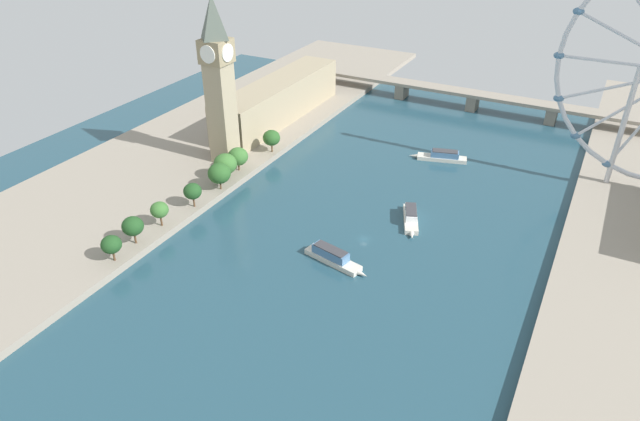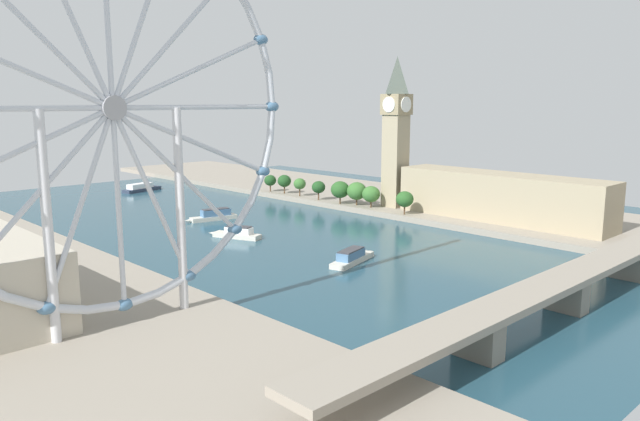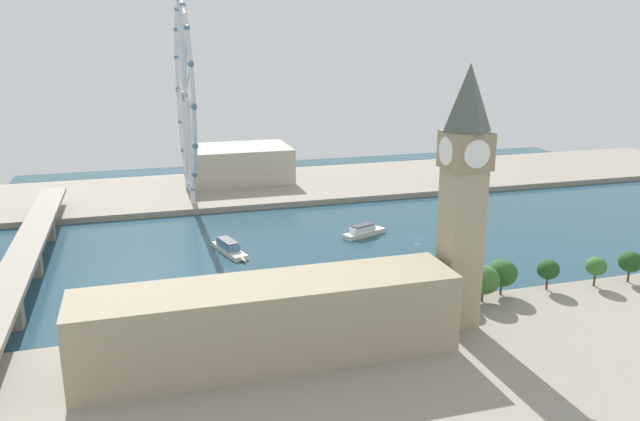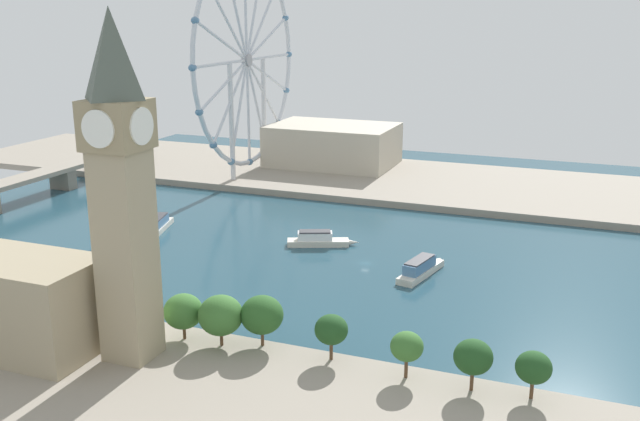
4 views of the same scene
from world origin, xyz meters
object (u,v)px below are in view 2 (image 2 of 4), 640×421
tour_boat_3 (237,233)px  parliament_block (501,197)px  tour_boat_0 (352,257)px  tour_boat_1 (214,215)px  tour_boat_2 (142,188)px  ferris_wheel (113,111)px  clock_tower (396,130)px  river_bridge (568,282)px

tour_boat_3 → parliament_block: bearing=-144.6°
tour_boat_0 → tour_boat_1: bearing=69.0°
tour_boat_0 → tour_boat_1: (-9.82, -106.19, 0.24)m
tour_boat_1 → tour_boat_2: (-22.55, -118.75, -0.14)m
ferris_wheel → tour_boat_3: 127.16m
tour_boat_0 → tour_boat_1: tour_boat_1 is taller
clock_tower → ferris_wheel: ferris_wheel is taller
tour_boat_1 → tour_boat_2: bearing=-88.9°
ferris_wheel → tour_boat_0: bearing=-175.3°
river_bridge → tour_boat_0: bearing=-86.0°
tour_boat_2 → tour_boat_3: size_ratio=1.28×
tour_boat_2 → tour_boat_3: tour_boat_3 is taller
tour_boat_3 → river_bridge: bearing=162.4°
clock_tower → tour_boat_3: bearing=-3.9°
tour_boat_0 → tour_boat_1: 106.65m
ferris_wheel → tour_boat_0: ferris_wheel is taller
clock_tower → tour_boat_0: size_ratio=2.73×
clock_tower → river_bridge: bearing=56.8°
tour_boat_0 → tour_boat_3: (6.36, -64.39, 0.01)m
parliament_block → tour_boat_2: bearing=-73.2°
parliament_block → tour_boat_0: parliament_block is taller
ferris_wheel → tour_boat_0: (-95.02, -7.83, -55.65)m
tour_boat_0 → tour_boat_2: (-32.36, -224.94, 0.10)m
clock_tower → ferris_wheel: (190.24, 65.24, 13.11)m
river_bridge → tour_boat_0: 80.16m
clock_tower → tour_boat_2: clock_tower is taller
tour_boat_0 → tour_boat_3: 64.70m
river_bridge → tour_boat_2: bearing=-95.0°
clock_tower → tour_boat_0: (95.22, 57.41, -42.54)m
parliament_block → tour_boat_3: (107.70, -67.83, -12.22)m
parliament_block → river_bridge: bearing=38.5°
clock_tower → tour_boat_2: size_ratio=2.46×
ferris_wheel → tour_boat_3: bearing=-140.8°
ferris_wheel → tour_boat_1: 164.50m
clock_tower → ferris_wheel: 201.54m
parliament_block → tour_boat_2: 238.88m
tour_boat_1 → tour_boat_3: bearing=80.7°
ferris_wheel → tour_boat_2: (-127.38, -232.77, -55.55)m
ferris_wheel → tour_boat_1: (-104.83, -114.02, -55.41)m
ferris_wheel → tour_boat_1: ferris_wheel is taller
parliament_block → tour_boat_2: (68.97, -228.38, -12.14)m
clock_tower → tour_boat_1: clock_tower is taller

